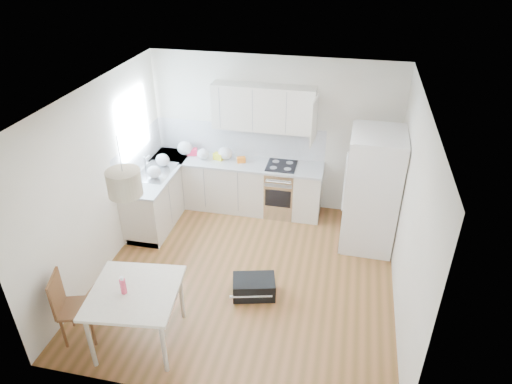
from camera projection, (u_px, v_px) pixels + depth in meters
floor at (247, 274)px, 6.72m from camera, size 4.20×4.20×0.00m
ceiling at (244, 98)px, 5.36m from camera, size 4.20×4.20×0.00m
wall_back at (274, 135)px, 7.81m from camera, size 4.20×0.00×4.20m
wall_left at (101, 180)px, 6.42m from camera, size 0.00×4.20×4.20m
wall_right at (410, 214)px, 5.66m from camera, size 0.00×4.20×4.20m
window_glassblock at (133, 124)px, 7.19m from camera, size 0.02×1.00×1.00m
cabinets_back at (237, 186)px, 8.13m from camera, size 3.00×0.60×0.88m
cabinets_left at (160, 195)px, 7.84m from camera, size 0.60×1.80×0.88m
counter_back at (236, 163)px, 7.90m from camera, size 3.02×0.64×0.04m
counter_left at (157, 172)px, 7.61m from camera, size 0.64×1.82×0.04m
backsplash_back at (240, 139)px, 7.99m from camera, size 3.00×0.01×0.58m
backsplash_left at (139, 153)px, 7.51m from camera, size 0.01×1.80×0.58m
upper_cabinets at (263, 108)px, 7.44m from camera, size 1.70×0.32×0.75m
range_oven at (281, 190)px, 7.98m from camera, size 0.50×0.61×0.88m
sink at (156, 172)px, 7.56m from camera, size 0.50×0.80×0.16m
refrigerator at (373, 190)px, 6.98m from camera, size 0.91×0.96×1.89m
dining_table at (135, 297)px, 5.32m from camera, size 1.12×1.12×0.80m
dining_chair at (78, 307)px, 5.49m from camera, size 0.50×0.50×0.95m
drink_bottle at (123, 285)px, 5.19m from camera, size 0.09×0.09×0.24m
gym_bag at (254, 287)px, 6.30m from camera, size 0.65×0.51×0.27m
pendant_lamp at (124, 183)px, 4.64m from camera, size 0.44×0.44×0.27m
grocery_bag_a at (185, 148)px, 8.06m from camera, size 0.28×0.24×0.25m
grocery_bag_b at (203, 154)px, 7.92m from camera, size 0.22×0.18×0.19m
grocery_bag_c at (225, 153)px, 7.91m from camera, size 0.25×0.22×0.23m
grocery_bag_d at (163, 160)px, 7.70m from camera, size 0.24×0.20×0.21m
grocery_bag_e at (154, 172)px, 7.33m from camera, size 0.23×0.19×0.21m
snack_orange at (241, 160)px, 7.83m from camera, size 0.16×0.14×0.10m
snack_yellow at (219, 156)px, 7.93m from camera, size 0.19×0.15×0.12m
snack_red at (192, 152)px, 8.09m from camera, size 0.19×0.15×0.12m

